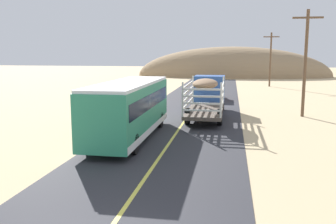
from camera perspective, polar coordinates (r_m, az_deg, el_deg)
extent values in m
cube|color=#3359A5|center=(31.52, 6.45, 3.60)|extent=(2.50, 2.20, 2.20)
cube|color=#192333|center=(31.48, 6.46, 4.42)|extent=(2.53, 1.54, 0.70)
cube|color=brown|center=(26.31, 5.72, 0.09)|extent=(2.50, 6.40, 0.24)
cylinder|color=silver|center=(29.36, 3.87, 3.46)|extent=(0.12, 0.12, 2.20)
cylinder|color=silver|center=(29.21, 8.53, 3.36)|extent=(0.12, 0.12, 2.20)
cylinder|color=silver|center=(23.16, 2.28, 1.94)|extent=(0.12, 0.12, 2.20)
cylinder|color=silver|center=(22.97, 8.17, 1.80)|extent=(0.12, 0.12, 2.20)
cube|color=silver|center=(26.34, 3.11, 1.37)|extent=(0.08, 6.30, 0.12)
cube|color=silver|center=(26.17, 8.38, 1.23)|extent=(0.08, 6.30, 0.12)
cube|color=silver|center=(23.11, 5.19, 0.24)|extent=(2.40, 0.08, 0.12)
cube|color=silver|center=(26.28, 3.12, 2.32)|extent=(0.08, 6.30, 0.12)
cube|color=silver|center=(26.12, 8.40, 2.19)|extent=(0.08, 6.30, 0.12)
cube|color=silver|center=(23.04, 5.20, 1.32)|extent=(2.40, 0.08, 0.12)
cube|color=silver|center=(26.23, 3.13, 3.27)|extent=(0.08, 6.30, 0.12)
cube|color=silver|center=(26.07, 8.43, 3.15)|extent=(0.08, 6.30, 0.12)
cube|color=silver|center=(22.99, 5.22, 2.41)|extent=(2.40, 0.08, 0.12)
cube|color=silver|center=(26.19, 3.14, 4.23)|extent=(0.08, 6.30, 0.12)
cube|color=silver|center=(26.02, 8.45, 4.11)|extent=(0.08, 6.30, 0.12)
cube|color=silver|center=(22.94, 5.23, 3.50)|extent=(2.40, 0.08, 0.12)
ellipsoid|color=#8C6B4C|center=(26.07, 5.79, 4.37)|extent=(1.75, 3.84, 0.70)
cylinder|color=black|center=(31.74, 4.44, 1.40)|extent=(0.32, 1.10, 1.10)
cylinder|color=black|center=(31.62, 8.38, 1.30)|extent=(0.32, 1.10, 1.10)
cylinder|color=black|center=(25.17, 3.03, -0.63)|extent=(0.32, 1.10, 1.10)
cylinder|color=black|center=(25.02, 8.00, -0.77)|extent=(0.32, 1.10, 1.10)
cube|color=#2D8C66|center=(20.95, -5.95, 0.52)|extent=(2.50, 10.00, 2.70)
cube|color=white|center=(20.79, -6.02, 4.42)|extent=(2.45, 9.80, 0.16)
cube|color=#192333|center=(20.89, -5.97, 1.80)|extent=(2.54, 9.20, 0.80)
cube|color=silver|center=(21.16, -5.90, -2.56)|extent=(2.53, 9.80, 0.36)
cylinder|color=black|center=(24.53, -6.34, -1.06)|extent=(0.30, 1.00, 1.00)
cylinder|color=black|center=(24.02, -1.29, -1.22)|extent=(0.30, 1.00, 1.00)
cylinder|color=black|center=(18.51, -11.90, -4.57)|extent=(0.30, 1.00, 1.00)
cylinder|color=black|center=(17.83, -5.28, -4.94)|extent=(0.30, 1.00, 1.00)
cube|color=#B2261E|center=(39.50, 6.28, 3.09)|extent=(1.90, 4.60, 0.90)
cube|color=#B2261E|center=(39.27, 6.29, 4.30)|extent=(1.75, 3.59, 0.80)
cube|color=#192333|center=(39.27, 6.29, 4.33)|extent=(1.79, 3.22, 0.44)
cube|color=silver|center=(37.34, 6.06, 2.23)|extent=(1.86, 0.20, 0.24)
cube|color=red|center=(37.28, 4.79, 3.03)|extent=(0.16, 0.06, 0.14)
cube|color=red|center=(37.18, 7.34, 2.97)|extent=(0.16, 0.06, 0.14)
cylinder|color=black|center=(41.00, 5.25, 2.91)|extent=(0.26, 0.76, 0.76)
cylinder|color=black|center=(40.91, 7.54, 2.86)|extent=(0.26, 0.76, 0.76)
cylinder|color=black|center=(38.18, 4.91, 2.45)|extent=(0.26, 0.76, 0.76)
cylinder|color=black|center=(38.08, 7.37, 2.39)|extent=(0.26, 0.76, 0.76)
cylinder|color=brown|center=(29.80, 20.44, 6.97)|extent=(0.24, 0.24, 8.00)
cube|color=brown|center=(29.89, 20.81, 13.48)|extent=(2.20, 0.14, 0.14)
cylinder|color=brown|center=(55.14, 15.55, 7.78)|extent=(0.24, 0.24, 7.64)
cube|color=brown|center=(55.17, 15.69, 11.13)|extent=(2.20, 0.14, 0.14)
ellipsoid|color=#997C5A|center=(77.88, 9.88, 5.49)|extent=(39.52, 16.55, 12.09)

